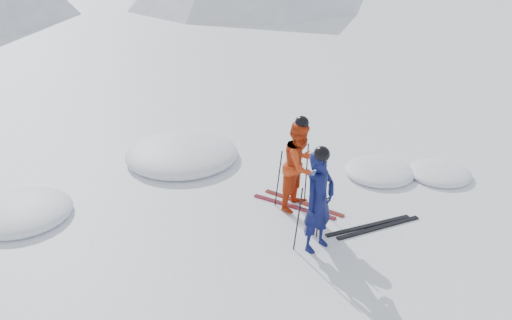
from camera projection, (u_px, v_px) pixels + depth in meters
ground at (340, 198)px, 10.51m from camera, size 160.00×160.00×0.00m
skier_blue at (319, 202)px, 8.65m from camera, size 0.68×0.49×1.72m
skier_red at (300, 165)px, 9.90m from camera, size 1.00×0.89×1.70m
pole_blue_left at (298, 219)px, 8.72m from camera, size 0.12×0.08×1.15m
pole_blue_right at (319, 207)px, 9.09m from camera, size 0.12×0.07×1.15m
pole_red_left at (279, 178)px, 10.04m from camera, size 0.11×0.09×1.13m
pole_red_right at (306, 172)px, 10.29m from camera, size 0.11×0.08×1.13m
ski_worn_left at (294, 207)px, 10.19m from camera, size 0.74×1.60×0.03m
ski_worn_right at (303, 203)px, 10.32m from camera, size 0.63×1.64×0.03m
ski_loose_a at (368, 226)px, 9.58m from camera, size 1.67×0.50×0.03m
ski_loose_b at (379, 228)px, 9.53m from camera, size 1.68×0.44×0.03m
snow_lumps at (194, 173)px, 11.52m from camera, size 9.08×5.87×0.55m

